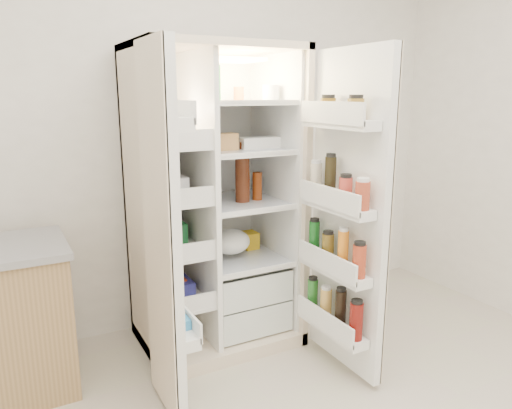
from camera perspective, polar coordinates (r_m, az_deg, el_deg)
wall_back at (r=3.21m, az=-8.46°, el=9.61°), size 4.00×0.02×2.70m
refrigerator at (r=3.01m, az=-4.95°, el=-2.27°), size 0.92×0.70×1.80m
freezer_door at (r=2.25m, az=-10.92°, el=-3.74°), size 0.15×0.40×1.72m
fridge_door at (r=2.63m, az=10.54°, el=-1.69°), size 0.17×0.58×1.72m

